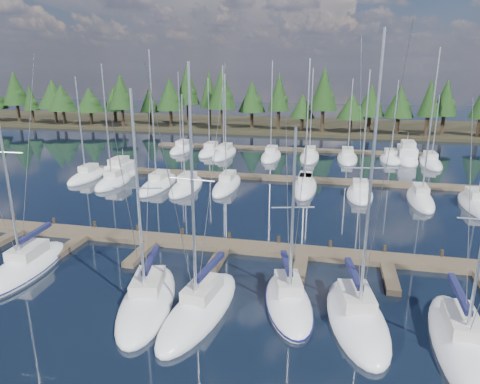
% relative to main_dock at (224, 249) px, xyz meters
% --- Properties ---
extents(ground, '(260.00, 260.00, 0.00)m').
position_rel_main_dock_xyz_m(ground, '(0.00, 12.64, -0.20)').
color(ground, black).
rests_on(ground, ground).
extents(far_shore, '(220.00, 30.00, 0.60)m').
position_rel_main_dock_xyz_m(far_shore, '(0.00, 72.64, 0.10)').
color(far_shore, '#2D2919').
rests_on(far_shore, ground).
extents(main_dock, '(44.00, 6.13, 0.90)m').
position_rel_main_dock_xyz_m(main_dock, '(0.00, 0.00, 0.00)').
color(main_dock, brown).
rests_on(main_dock, ground).
extents(back_docks, '(50.00, 21.80, 0.40)m').
position_rel_main_dock_xyz_m(back_docks, '(0.00, 32.23, -0.00)').
color(back_docks, brown).
rests_on(back_docks, ground).
extents(front_sailboat_1, '(3.72, 9.30, 15.47)m').
position_rel_main_dock_xyz_m(front_sailboat_1, '(-12.78, -6.15, 0.08)').
color(front_sailboat_1, silver).
rests_on(front_sailboat_1, ground).
extents(front_sailboat_2, '(4.79, 9.47, 13.49)m').
position_rel_main_dock_xyz_m(front_sailboat_2, '(-2.57, -8.54, 0.08)').
color(front_sailboat_2, silver).
rests_on(front_sailboat_2, ground).
extents(front_sailboat_3, '(3.95, 9.37, 14.79)m').
position_rel_main_dock_xyz_m(front_sailboat_3, '(0.77, -8.69, 0.09)').
color(front_sailboat_3, silver).
rests_on(front_sailboat_3, ground).
extents(front_sailboat_4, '(4.49, 8.09, 11.55)m').
position_rel_main_dock_xyz_m(front_sailboat_4, '(5.70, -6.91, 0.07)').
color(front_sailboat_4, silver).
rests_on(front_sailboat_4, ground).
extents(front_sailboat_5, '(4.47, 9.10, 16.25)m').
position_rel_main_dock_xyz_m(front_sailboat_5, '(9.60, -7.66, 0.10)').
color(front_sailboat_5, silver).
rests_on(front_sailboat_5, ground).
extents(front_sailboat_6, '(3.00, 9.90, 12.95)m').
position_rel_main_dock_xyz_m(front_sailboat_6, '(14.69, -9.00, 0.07)').
color(front_sailboat_6, silver).
rests_on(front_sailboat_6, ground).
extents(back_sailboat_rows, '(47.52, 31.54, 16.33)m').
position_rel_main_dock_xyz_m(back_sailboat_rows, '(0.22, 26.87, 0.06)').
color(back_sailboat_rows, silver).
rests_on(back_sailboat_rows, ground).
extents(motor_yacht_left, '(3.07, 8.62, 4.27)m').
position_rel_main_dock_xyz_m(motor_yacht_left, '(-18.85, 19.68, 0.27)').
color(motor_yacht_left, silver).
rests_on(motor_yacht_left, ground).
extents(motor_yacht_right, '(3.72, 10.05, 4.97)m').
position_rel_main_dock_xyz_m(motor_yacht_right, '(18.81, 38.28, 0.33)').
color(motor_yacht_right, silver).
rests_on(motor_yacht_right, ground).
extents(tree_line, '(185.97, 11.54, 14.07)m').
position_rel_main_dock_xyz_m(tree_line, '(-1.07, 62.80, 7.13)').
color(tree_line, black).
rests_on(tree_line, far_shore).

